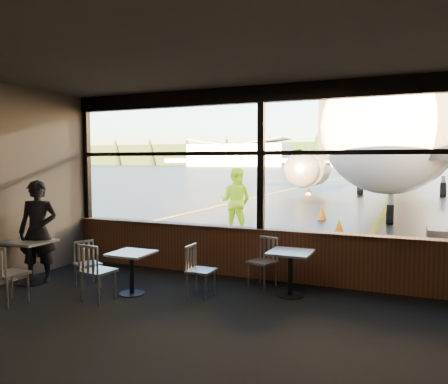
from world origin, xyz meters
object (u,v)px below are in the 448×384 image
Objects in this scene: chair_mid_s at (98,272)px; chair_left_s at (9,274)px; cafe_table_mid at (132,273)px; ground_crew at (236,201)px; chair_mid_w at (88,265)px; chair_near_w at (201,271)px; cone_wing at (309,191)px; cafe_table_near at (290,274)px; passenger at (38,232)px; cone_nose at (322,213)px; cone_extra at (339,228)px; chair_near_n at (262,262)px; cafe_table_left at (31,262)px; airliner at (402,101)px.

chair_mid_s is 0.99× the size of chair_left_s.
cafe_table_mid is 0.35× the size of ground_crew.
cafe_table_mid is 0.87× the size of chair_mid_w.
cafe_table_mid is at bearing -73.78° from chair_near_w.
cone_wing is at bearing -85.17° from ground_crew.
passenger reaches higher than cafe_table_near.
chair_left_s is 0.47× the size of ground_crew.
cafe_table_mid is 0.56m from chair_mid_s.
chair_left_s is 11.88m from cone_nose.
passenger reaches higher than cone_extra.
chair_left_s reaches higher than chair_mid_w.
cone_extra reaches higher than cone_nose.
cone_nose is at bearing 80.90° from chair_left_s.
chair_near_n reaches higher than cafe_table_near.
chair_mid_s is at bearing -38.29° from passenger.
chair_near_w is at bearing 9.07° from cafe_table_left.
airliner is 20.93× the size of passenger.
cafe_table_left is at bearing -106.24° from cone_nose.
cafe_table_mid is 0.90× the size of cafe_table_left.
chair_mid_w is 7.51m from cone_extra.
airliner is at bearing -103.62° from ground_crew.
ground_crew is at bearing -153.64° from chair_mid_w.
cafe_table_left is at bearing -166.00° from cafe_table_near.
chair_near_n is at bearing 20.12° from cafe_table_left.
chair_mid_w is at bearing -164.99° from cafe_table_near.
chair_near_w reaches higher than cone_extra.
chair_near_n is (0.72, 0.90, 0.01)m from chair_near_w.
airliner is 24.36m from chair_mid_s.
airliner is 47.89× the size of chair_mid_w.
passenger is (-1.67, 0.44, 0.45)m from chair_mid_s.
chair_near_n is at bearing -79.93° from cone_wing.
airliner is 25.19m from chair_left_s.
cafe_table_mid is 2.00m from cafe_table_left.
chair_mid_w is at bearing 10.85° from cafe_table_left.
chair_near_n is at bearing 142.98° from chair_mid_w.
cone_extra is (0.46, 5.61, -0.17)m from chair_near_n.
passenger is 0.92× the size of ground_crew.
chair_near_n is 5.43m from ground_crew.
airliner is 23.89m from cafe_table_mid.
cafe_table_left is at bearing 125.27° from chair_left_s.
cone_extra is at bearing 91.02° from cafe_table_near.
cone_wing is (-1.66, 22.78, -0.21)m from chair_mid_s.
cone_nose is 0.95× the size of cone_extra.
airliner reaches higher than chair_mid_s.
chair_near_w reaches higher than chair_mid_w.
cafe_table_mid is at bearing -159.02° from cafe_table_near.
cone_extra is at bearing 68.37° from chair_left_s.
cone_wing is at bearing -147.93° from chair_mid_w.
chair_mid_s is at bearing -120.21° from cafe_table_mid.
chair_near_n is (1.81, 1.22, 0.08)m from cafe_table_mid.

